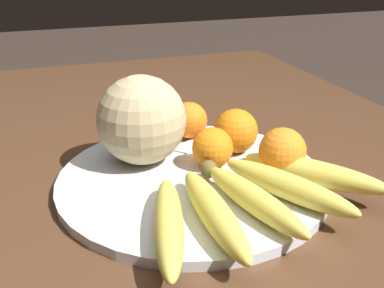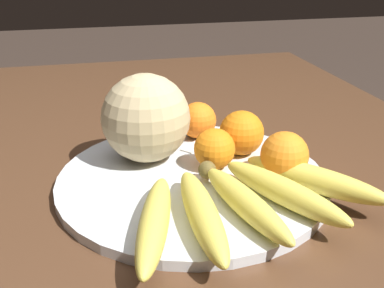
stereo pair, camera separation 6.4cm
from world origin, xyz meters
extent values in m
cube|color=#4C301E|center=(0.00, 0.00, 0.73)|extent=(1.69, 0.98, 0.04)
cube|color=#4C301E|center=(-0.76, -0.41, 0.36)|extent=(0.07, 0.07, 0.71)
cube|color=#4C301E|center=(-0.76, 0.41, 0.36)|extent=(0.07, 0.07, 0.71)
cylinder|color=silver|center=(-0.06, -0.02, 0.76)|extent=(0.39, 0.39, 0.01)
torus|color=navy|center=(-0.06, -0.02, 0.76)|extent=(0.39, 0.39, 0.01)
sphere|color=tan|center=(-0.13, -0.07, 0.84)|extent=(0.14, 0.14, 0.14)
sphere|color=brown|center=(-0.04, 0.00, 0.79)|extent=(0.03, 0.03, 0.03)
ellipsoid|color=#DBC64C|center=(0.07, -0.09, 0.79)|extent=(0.20, 0.09, 0.03)
ellipsoid|color=#DBC64C|center=(0.07, -0.03, 0.79)|extent=(0.20, 0.04, 0.04)
ellipsoid|color=#DBC64C|center=(0.06, 0.02, 0.79)|extent=(0.19, 0.08, 0.03)
ellipsoid|color=#DBC64C|center=(0.04, 0.08, 0.79)|extent=(0.20, 0.12, 0.04)
ellipsoid|color=#DBC64C|center=(0.02, 0.13, 0.79)|extent=(0.18, 0.16, 0.04)
sphere|color=orange|center=(-0.03, 0.11, 0.80)|extent=(0.07, 0.07, 0.07)
sphere|color=orange|center=(-0.08, 0.02, 0.80)|extent=(0.06, 0.06, 0.06)
sphere|color=orange|center=(-0.20, 0.03, 0.80)|extent=(0.06, 0.06, 0.06)
sphere|color=orange|center=(-0.12, 0.08, 0.80)|extent=(0.07, 0.07, 0.07)
cube|color=white|center=(-0.17, 0.02, 0.77)|extent=(0.06, 0.07, 0.00)
camera|label=1|loc=(0.49, -0.21, 1.08)|focal=42.00mm
camera|label=2|loc=(0.50, -0.15, 1.08)|focal=42.00mm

